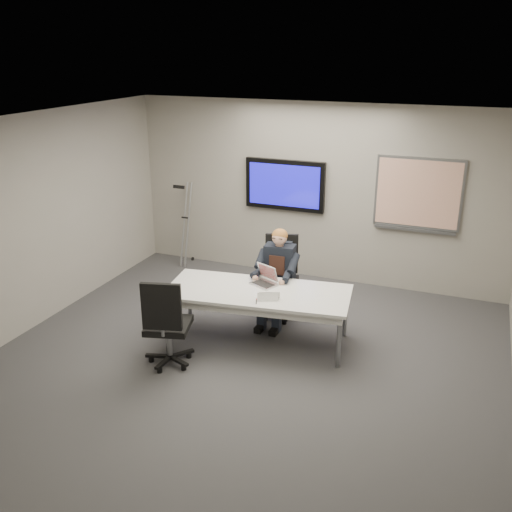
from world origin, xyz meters
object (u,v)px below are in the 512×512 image
at_px(office_chair_far, 280,292).
at_px(conference_table, 258,296).
at_px(seated_person, 275,287).
at_px(laptop, 265,279).
at_px(office_chair_near, 168,338).

bearing_deg(office_chair_far, conference_table, -107.11).
bearing_deg(office_chair_far, seated_person, -102.86).
relative_size(office_chair_far, laptop, 2.73).
distance_m(conference_table, laptop, 0.29).
distance_m(office_chair_near, seated_person, 1.71).
height_order(office_chair_far, office_chair_near, office_chair_far).
bearing_deg(office_chair_far, office_chair_near, -129.87).
xyz_separation_m(conference_table, office_chair_far, (0.02, 0.81, -0.27)).
xyz_separation_m(conference_table, office_chair_near, (-0.76, -0.94, -0.27)).
bearing_deg(office_chair_near, seated_person, -133.42).
bearing_deg(seated_person, office_chair_near, -122.57).
bearing_deg(office_chair_near, office_chair_far, -129.54).
bearing_deg(conference_table, laptop, 81.91).
bearing_deg(seated_person, office_chair_far, 88.33).
relative_size(office_chair_near, laptop, 2.72).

